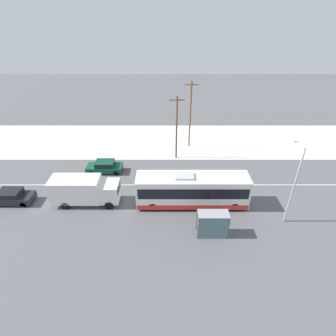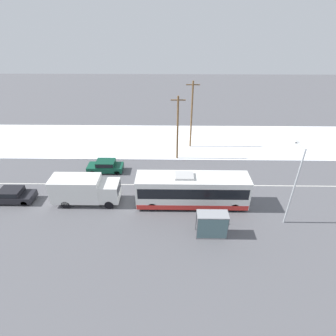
# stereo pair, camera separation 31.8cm
# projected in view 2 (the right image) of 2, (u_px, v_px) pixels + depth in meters

# --- Properties ---
(ground_plane) EXTENTS (120.00, 120.00, 0.00)m
(ground_plane) POSITION_uv_depth(u_px,v_px,m) (184.00, 185.00, 30.07)
(ground_plane) COLOR #56565B
(snow_lot) EXTENTS (80.00, 11.87, 0.12)m
(snow_lot) POSITION_uv_depth(u_px,v_px,m) (181.00, 141.00, 40.00)
(snow_lot) COLOR white
(snow_lot) RESTS_ON ground_plane
(lane_marking_center) EXTENTS (60.00, 0.12, 0.00)m
(lane_marking_center) POSITION_uv_depth(u_px,v_px,m) (184.00, 185.00, 30.07)
(lane_marking_center) COLOR silver
(lane_marking_center) RESTS_ON ground_plane
(city_bus) EXTENTS (11.13, 2.57, 3.59)m
(city_bus) POSITION_uv_depth(u_px,v_px,m) (192.00, 190.00, 26.23)
(city_bus) COLOR white
(city_bus) RESTS_ON ground_plane
(box_truck) EXTENTS (6.80, 2.30, 2.97)m
(box_truck) POSITION_uv_depth(u_px,v_px,m) (84.00, 189.00, 26.58)
(box_truck) COLOR silver
(box_truck) RESTS_ON ground_plane
(sedan_car) EXTENTS (4.30, 1.80, 1.50)m
(sedan_car) POSITION_uv_depth(u_px,v_px,m) (106.00, 166.00, 32.17)
(sedan_car) COLOR #0F4733
(sedan_car) RESTS_ON ground_plane
(parked_car_near_truck) EXTENTS (4.22, 1.80, 1.49)m
(parked_car_near_truck) POSITION_uv_depth(u_px,v_px,m) (13.00, 195.00, 27.15)
(parked_car_near_truck) COLOR black
(parked_car_near_truck) RESTS_ON ground_plane
(pedestrian_at_stop) EXTENTS (0.58, 0.26, 1.61)m
(pedestrian_at_stop) POSITION_uv_depth(u_px,v_px,m) (211.00, 216.00, 24.10)
(pedestrian_at_stop) COLOR #23232D
(pedestrian_at_stop) RESTS_ON ground_plane
(bus_shelter) EXTENTS (2.69, 1.20, 2.40)m
(bus_shelter) POSITION_uv_depth(u_px,v_px,m) (213.00, 222.00, 22.38)
(bus_shelter) COLOR gray
(bus_shelter) RESTS_ON ground_plane
(streetlamp) EXTENTS (0.36, 2.23, 7.81)m
(streetlamp) POSITION_uv_depth(u_px,v_px,m) (295.00, 177.00, 22.62)
(streetlamp) COLOR #9EA3A8
(streetlamp) RESTS_ON ground_plane
(utility_pole_roadside) EXTENTS (1.80, 0.24, 8.52)m
(utility_pole_roadside) POSITION_uv_depth(u_px,v_px,m) (178.00, 128.00, 33.03)
(utility_pole_roadside) COLOR brown
(utility_pole_roadside) RESTS_ON ground_plane
(utility_pole_snowlot) EXTENTS (1.80, 0.24, 9.45)m
(utility_pole_snowlot) POSITION_uv_depth(u_px,v_px,m) (192.00, 115.00, 35.84)
(utility_pole_snowlot) COLOR brown
(utility_pole_snowlot) RESTS_ON ground_plane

